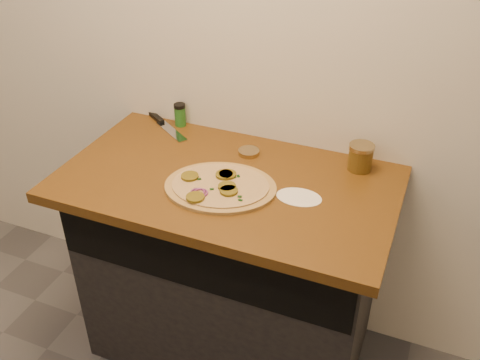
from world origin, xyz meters
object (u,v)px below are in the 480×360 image
at_px(chefs_knife, 163,124).
at_px(salsa_jar, 360,157).
at_px(spice_shaker, 180,115).
at_px(pizza, 220,186).

height_order(chefs_knife, salsa_jar, salsa_jar).
bearing_deg(spice_shaker, pizza, -47.02).
distance_m(chefs_knife, salsa_jar, 0.84).
height_order(chefs_knife, spice_shaker, spice_shaker).
relative_size(pizza, chefs_knife, 1.73).
xyz_separation_m(salsa_jar, spice_shaker, (-0.77, 0.06, -0.00)).
height_order(pizza, chefs_knife, pizza).
distance_m(salsa_jar, spice_shaker, 0.77).
height_order(pizza, spice_shaker, spice_shaker).
xyz_separation_m(pizza, salsa_jar, (0.42, 0.31, 0.04)).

